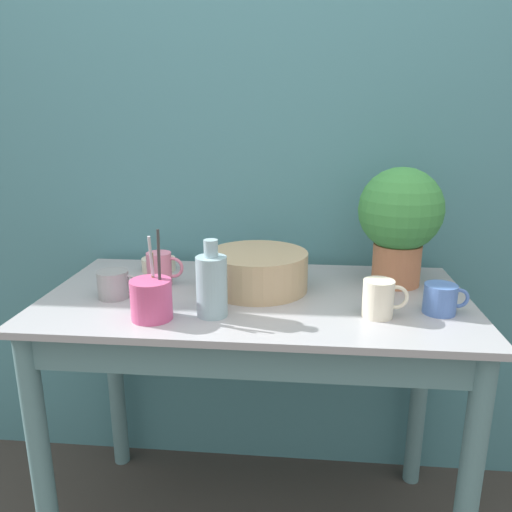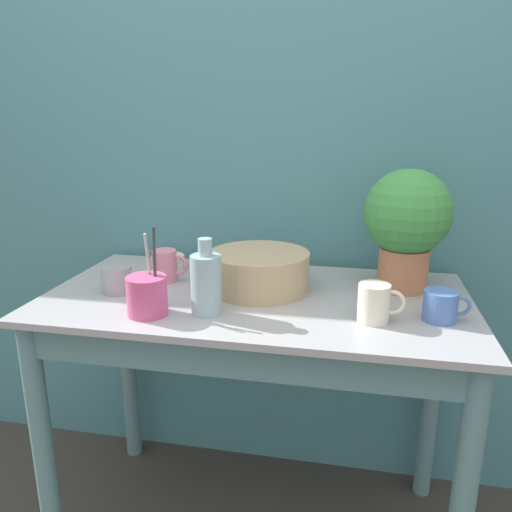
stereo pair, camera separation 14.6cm
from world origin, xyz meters
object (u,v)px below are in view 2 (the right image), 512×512
(bowl_wash_large, at_px, (260,271))
(bottle_tall, at_px, (206,283))
(mug_blue, at_px, (441,306))
(utensil_cup, at_px, (147,295))
(mug_grey, at_px, (118,280))
(bowl_small_cream, at_px, (168,261))
(mug_cream, at_px, (375,303))
(mug_pink, at_px, (166,266))
(potted_plant, at_px, (407,221))

(bowl_wash_large, distance_m, bottle_tall, 0.25)
(mug_blue, bearing_deg, bottle_tall, -173.01)
(mug_blue, height_order, utensil_cup, utensil_cup)
(mug_grey, height_order, utensil_cup, utensil_cup)
(mug_grey, bearing_deg, mug_blue, -2.09)
(bowl_wash_large, distance_m, bowl_small_cream, 0.40)
(bottle_tall, height_order, mug_cream, bottle_tall)
(mug_cream, xyz_separation_m, mug_pink, (-0.65, 0.20, 0.00))
(mug_blue, distance_m, bowl_small_cream, 0.92)
(mug_grey, bearing_deg, bottle_tall, -19.23)
(mug_cream, bearing_deg, potted_plant, 71.90)
(potted_plant, height_order, mug_cream, potted_plant)
(bowl_wash_large, relative_size, utensil_cup, 1.28)
(bottle_tall, bearing_deg, bowl_small_cream, 123.93)
(utensil_cup, bearing_deg, mug_pink, 101.32)
(bottle_tall, distance_m, mug_blue, 0.62)
(bowl_wash_large, height_order, mug_grey, bowl_wash_large)
(mug_cream, distance_m, utensil_cup, 0.60)
(bottle_tall, xyz_separation_m, mug_cream, (0.44, 0.03, -0.04))
(bottle_tall, xyz_separation_m, utensil_cup, (-0.15, -0.04, -0.03))
(mug_pink, height_order, bowl_small_cream, mug_pink)
(bowl_wash_large, xyz_separation_m, bowl_small_cream, (-0.36, 0.16, -0.04))
(utensil_cup, bearing_deg, potted_plant, 26.97)
(bottle_tall, height_order, mug_blue, bottle_tall)
(potted_plant, xyz_separation_m, mug_grey, (-0.84, -0.20, -0.17))
(utensil_cup, bearing_deg, mug_blue, 8.27)
(potted_plant, relative_size, mug_blue, 3.06)
(utensil_cup, bearing_deg, mug_grey, 137.41)
(mug_cream, bearing_deg, mug_blue, 13.33)
(mug_blue, bearing_deg, utensil_cup, -171.73)
(mug_blue, relative_size, utensil_cup, 0.51)
(mug_pink, relative_size, bowl_small_cream, 1.02)
(mug_pink, relative_size, utensil_cup, 0.49)
(mug_grey, relative_size, utensil_cup, 0.52)
(potted_plant, bearing_deg, mug_pink, -174.08)
(mug_cream, height_order, mug_blue, mug_cream)
(mug_cream, relative_size, utensil_cup, 0.50)
(mug_pink, xyz_separation_m, utensil_cup, (0.05, -0.27, 0.00))
(bowl_small_cream, height_order, utensil_cup, utensil_cup)
(mug_cream, distance_m, mug_grey, 0.76)
(potted_plant, relative_size, mug_grey, 2.99)
(bowl_wash_large, xyz_separation_m, mug_grey, (-0.42, -0.11, -0.02))
(bowl_wash_large, height_order, mug_blue, bowl_wash_large)
(bowl_wash_large, distance_m, mug_cream, 0.39)
(mug_cream, distance_m, mug_pink, 0.68)
(mug_pink, distance_m, utensil_cup, 0.28)
(potted_plant, height_order, bowl_small_cream, potted_plant)
(potted_plant, xyz_separation_m, bowl_small_cream, (-0.79, 0.07, -0.19))
(mug_cream, bearing_deg, mug_grey, 174.39)
(bowl_wash_large, relative_size, mug_grey, 2.48)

